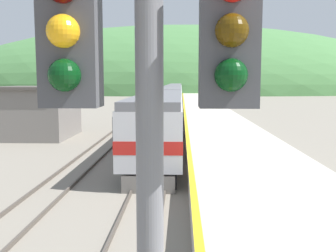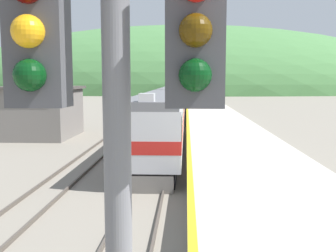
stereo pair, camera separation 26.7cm
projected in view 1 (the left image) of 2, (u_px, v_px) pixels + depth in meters
name	position (u px, v px, depth m)	size (l,w,h in m)	color
track_main	(173.00, 107.00, 69.98)	(1.52, 180.00, 0.16)	#4C443D
track_siding	(150.00, 107.00, 70.12)	(1.52, 180.00, 0.16)	#4C443D
platform	(208.00, 114.00, 49.92)	(6.20, 140.00, 0.97)	#BCB5A5
distant_hills	(178.00, 92.00, 159.62)	(197.95, 89.08, 52.33)	#477A42
station_shed	(37.00, 112.00, 33.30)	(6.22, 7.27, 4.31)	slate
express_train_lead_car	(161.00, 120.00, 26.63)	(2.99, 20.90, 4.28)	black
carriage_second	(170.00, 102.00, 49.11)	(2.98, 22.17, 3.92)	black
carriage_third	(174.00, 95.00, 71.99)	(2.98, 22.17, 3.92)	black
carriage_fourth	(175.00, 91.00, 94.86)	(2.98, 22.17, 3.92)	black
signal_mast_main	(149.00, 150.00, 2.80)	(2.20, 0.42, 6.66)	slate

